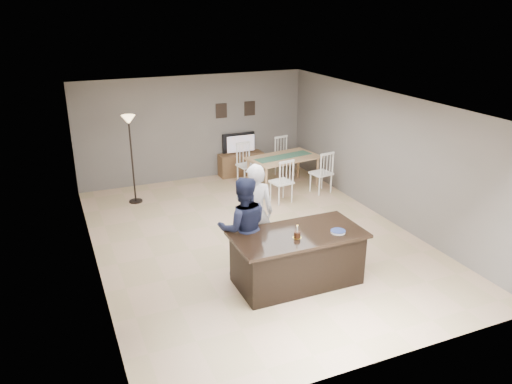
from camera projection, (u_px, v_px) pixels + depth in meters
name	position (u px, v px, depth m)	size (l,w,h in m)	color
floor	(254.00, 238.00, 9.91)	(8.00, 8.00, 0.00)	tan
room_shell	(254.00, 157.00, 9.31)	(8.00, 8.00, 8.00)	slate
kitchen_island	(297.00, 257.00, 8.20)	(2.15, 1.10, 0.90)	black
tv_console	(241.00, 164.00, 13.48)	(1.20, 0.40, 0.60)	brown
television	(240.00, 143.00, 13.34)	(0.91, 0.12, 0.53)	black
tv_screen_glow	(241.00, 144.00, 13.27)	(0.78, 0.78, 0.00)	orange
picture_frames	(236.00, 110.00, 13.13)	(1.10, 0.02, 0.38)	black
doorway	(110.00, 263.00, 6.38)	(0.00, 2.10, 2.65)	black
woman	(255.00, 213.00, 8.81)	(0.66, 0.43, 1.81)	silver
man	(243.00, 228.00, 8.25)	(0.86, 0.67, 1.77)	#1B213D
birthday_cake	(297.00, 235.00, 7.86)	(0.14, 0.14, 0.22)	yellow
plate_stack	(338.00, 232.00, 8.04)	(0.24, 0.24, 0.04)	white
dining_table	(283.00, 162.00, 12.39)	(1.94, 2.19, 1.05)	tan
floor_lamp	(130.00, 136.00, 11.16)	(0.31, 0.31, 2.06)	black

